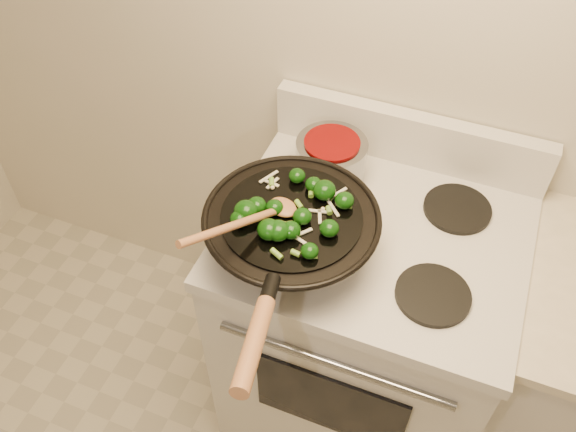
% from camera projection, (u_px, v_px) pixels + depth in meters
% --- Properties ---
extents(stove, '(0.78, 0.67, 1.08)m').
position_uv_depth(stove, '(362.00, 324.00, 1.92)').
color(stove, silver).
rests_on(stove, ground).
extents(wok, '(0.43, 0.70, 0.22)m').
position_uv_depth(wok, '(291.00, 233.00, 1.47)').
color(wok, black).
rests_on(wok, stove).
extents(stirfry, '(0.25, 0.28, 0.05)m').
position_uv_depth(stirfry, '(289.00, 213.00, 1.41)').
color(stirfry, '#0C3408').
rests_on(stirfry, wok).
extents(wooden_spoon, '(0.17, 0.32, 0.13)m').
position_uv_depth(wooden_spoon, '(256.00, 217.00, 1.37)').
color(wooden_spoon, '#A0663F').
rests_on(wooden_spoon, wok).
extents(saucepan, '(0.20, 0.30, 0.11)m').
position_uv_depth(saucepan, '(331.00, 158.00, 1.67)').
color(saucepan, gray).
rests_on(saucepan, stove).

